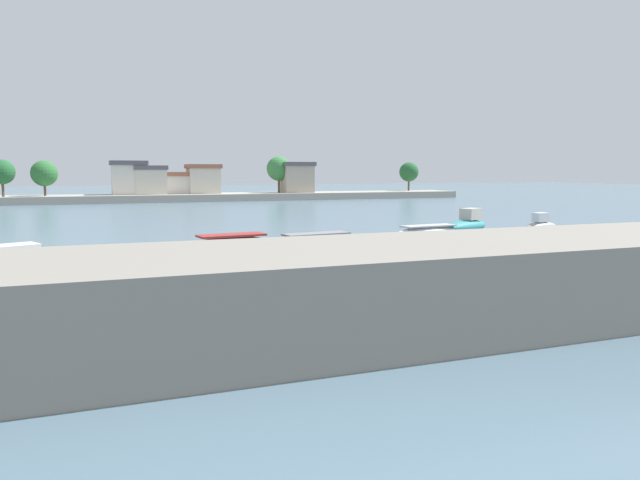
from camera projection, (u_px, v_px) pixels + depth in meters
ground_plane at (138, 306)px, 21.37m from camera, size 400.00×400.00×0.00m
seawall_embankment at (153, 307)px, 15.36m from camera, size 75.68×6.38×2.68m
moored_boat_1 at (19, 267)px, 26.47m from camera, size 5.81×4.17×1.62m
moored_boat_2 at (116, 256)px, 31.05m from camera, size 4.67×2.95×0.86m
moored_boat_3 at (232, 244)px, 35.03m from camera, size 5.20×2.41×1.16m
moored_boat_4 at (316, 243)px, 35.55m from camera, size 5.30×2.23×1.18m
moored_boat_5 at (412, 243)px, 36.99m from camera, size 5.79×3.11×0.86m
moored_boat_6 at (428, 231)px, 44.04m from camera, size 5.60×2.16×0.89m
moored_boat_7 at (466, 225)px, 46.62m from camera, size 5.74×3.87×1.96m
moored_boat_8 at (541, 225)px, 47.15m from camera, size 3.44×1.66×1.60m
mooring_buoy_1 at (20, 299)px, 21.77m from camera, size 0.27×0.27×0.27m
mooring_buoy_2 at (125, 249)px, 35.61m from camera, size 0.35×0.35×0.35m
distant_shoreline at (123, 189)px, 94.77m from camera, size 127.22×9.06×7.62m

